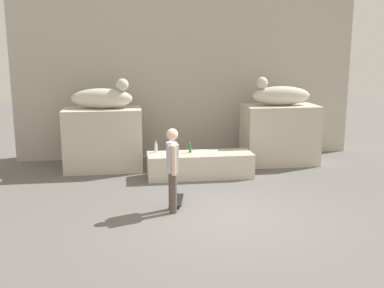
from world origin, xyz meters
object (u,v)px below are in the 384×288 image
Objects in this scene: statue_reclining_left at (103,98)px; statue_reclining_right at (280,95)px; skater at (172,166)px; bottle_green at (190,148)px; bottle_clear at (156,148)px; skateboard at (177,200)px.

statue_reclining_right is (4.75, 0.01, 0.00)m from statue_reclining_left.
bottle_green is at bearing 162.67° from skater.
skater is at bearing -105.53° from bottle_green.
statue_reclining_right is 3.03m from bottle_green.
bottle_clear is 0.86m from bottle_green.
bottle_green is at bearing 176.03° from skateboard.
bottle_green is (2.14, -0.96, -1.20)m from statue_reclining_left.
skater is 5.76× the size of bottle_clear.
statue_reclining_left is 1.04× the size of statue_reclining_right.
statue_reclining_left is 2.03× the size of skateboard.
statue_reclining_left reaches higher than bottle_green.
skater is (-3.30, -3.45, -0.99)m from statue_reclining_right.
skater is 2.58m from bottle_green.
skater is 2.64m from bottle_clear.
bottle_clear is at bearing 15.17° from statue_reclining_right.
skater is at bearing -86.62° from bottle_clear.
skater is at bearing -56.59° from statue_reclining_left.
statue_reclining_left is at bearing 147.95° from bottle_clear.
skateboard is at bearing 45.24° from statue_reclining_right.
skateboard is 2.19m from bottle_green.
statue_reclining_left is 6.45× the size of bottle_green.
bottle_green is (0.84, -0.15, -0.01)m from bottle_clear.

